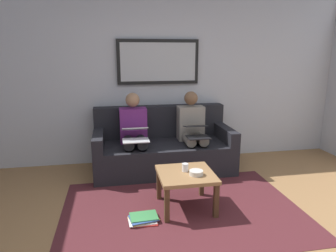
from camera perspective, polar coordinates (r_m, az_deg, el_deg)
wall_rear at (r=4.78m, az=-1.99°, el=8.96°), size 6.00×0.12×2.60m
area_rug at (r=3.48m, az=2.65°, el=-15.38°), size 2.60×1.80×0.01m
couch at (r=4.50m, az=-0.97°, el=-4.18°), size 1.98×0.90×0.90m
framed_mirror at (r=4.67m, az=-1.84°, el=11.92°), size 1.24×0.05×0.66m
coffee_table at (r=3.38m, az=3.40°, el=-9.72°), size 0.60×0.60×0.41m
cup at (r=3.38m, az=3.24°, el=-7.76°), size 0.07×0.07×0.09m
bowl at (r=3.30m, az=5.31°, el=-8.72°), size 0.15×0.15×0.05m
person_left at (r=4.44m, az=4.56°, el=-0.49°), size 0.38×0.58×1.14m
laptop_black at (r=4.21m, az=5.41°, el=-0.93°), size 0.30×0.38×0.16m
person_right at (r=4.30m, az=-6.41°, el=-0.99°), size 0.38×0.58×1.14m
laptop_silver at (r=4.08m, az=-6.17°, el=-1.48°), size 0.35×0.39×0.17m
magazine_stack at (r=3.27m, az=-4.63°, el=-16.97°), size 0.33×0.27×0.05m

